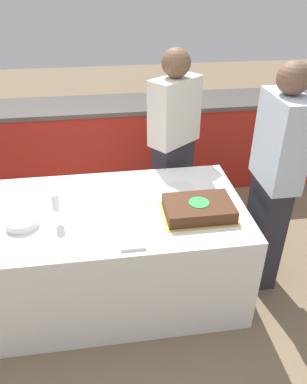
{
  "coord_description": "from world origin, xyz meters",
  "views": [
    {
      "loc": [
        -0.02,
        -2.04,
        2.12
      ],
      "look_at": [
        0.27,
        0.0,
        0.83
      ],
      "focal_mm": 35.0,
      "sensor_mm": 36.0,
      "label": 1
    }
  ],
  "objects_px": {
    "person_cutting_cake": "(174,145)",
    "wine_glass": "(56,204)",
    "person_seated_right": "(273,182)",
    "cake": "(199,208)",
    "plate_stack": "(22,222)"
  },
  "relations": [
    {
      "from": "wine_glass",
      "to": "person_cutting_cake",
      "type": "xyz_separation_m",
      "value": [
        0.88,
        0.81,
        -0.05
      ]
    },
    {
      "from": "wine_glass",
      "to": "person_seated_right",
      "type": "bearing_deg",
      "value": 4.25
    },
    {
      "from": "person_cutting_cake",
      "to": "person_seated_right",
      "type": "xyz_separation_m",
      "value": [
        0.55,
        -0.71,
        0.02
      ]
    },
    {
      "from": "plate_stack",
      "to": "person_cutting_cake",
      "type": "distance_m",
      "value": 1.36
    },
    {
      "from": "person_cutting_cake",
      "to": "wine_glass",
      "type": "bearing_deg",
      "value": 5.69
    },
    {
      "from": "cake",
      "to": "wine_glass",
      "type": "height_order",
      "value": "wine_glass"
    },
    {
      "from": "person_seated_right",
      "to": "plate_stack",
      "type": "bearing_deg",
      "value": -86.27
    },
    {
      "from": "wine_glass",
      "to": "person_seated_right",
      "type": "relative_size",
      "value": 0.13
    },
    {
      "from": "plate_stack",
      "to": "person_seated_right",
      "type": "distance_m",
      "value": 1.65
    },
    {
      "from": "plate_stack",
      "to": "cake",
      "type": "bearing_deg",
      "value": -1.89
    },
    {
      "from": "cake",
      "to": "person_cutting_cake",
      "type": "xyz_separation_m",
      "value": [
        0.0,
        0.85,
        0.05
      ]
    },
    {
      "from": "cake",
      "to": "person_cutting_cake",
      "type": "bearing_deg",
      "value": 90.0
    },
    {
      "from": "cake",
      "to": "plate_stack",
      "type": "xyz_separation_m",
      "value": [
        -1.09,
        0.04,
        -0.02
      ]
    },
    {
      "from": "person_cutting_cake",
      "to": "person_seated_right",
      "type": "height_order",
      "value": "person_seated_right"
    },
    {
      "from": "cake",
      "to": "wine_glass",
      "type": "relative_size",
      "value": 2.29
    }
  ]
}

